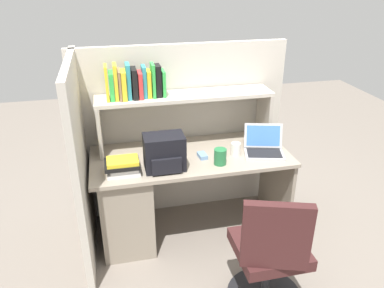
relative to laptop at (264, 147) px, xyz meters
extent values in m
plane|color=slate|center=(-0.59, 0.09, -0.78)|extent=(8.00, 8.00, 0.00)
cube|color=gray|center=(-0.59, 0.09, -0.07)|extent=(1.60, 0.70, 0.03)
cube|color=gray|center=(-1.14, 0.09, -0.43)|extent=(0.40, 0.64, 0.70)
cube|color=gray|center=(0.19, 0.09, -0.43)|extent=(0.03, 0.64, 0.70)
cube|color=#BCB5A8|center=(-0.59, 0.47, -0.01)|extent=(1.84, 0.05, 1.55)
cube|color=#BCB5A8|center=(-1.44, 0.04, -0.01)|extent=(0.05, 1.06, 1.55)
cube|color=#B3A99C|center=(-1.29, 0.29, 0.16)|extent=(0.03, 0.28, 0.42)
cube|color=#B3A99C|center=(0.11, 0.29, 0.16)|extent=(0.03, 0.28, 0.42)
cube|color=beige|center=(-0.59, 0.29, 0.38)|extent=(1.44, 0.28, 0.03)
cube|color=yellow|center=(-1.20, 0.29, 0.53)|extent=(0.02, 0.15, 0.27)
cube|color=green|center=(-1.17, 0.30, 0.51)|extent=(0.03, 0.16, 0.21)
cube|color=yellow|center=(-1.13, 0.29, 0.54)|extent=(0.03, 0.14, 0.27)
cube|color=olive|center=(-1.10, 0.29, 0.51)|extent=(0.02, 0.18, 0.23)
cube|color=yellow|center=(-1.07, 0.28, 0.51)|extent=(0.04, 0.16, 0.22)
cube|color=teal|center=(-1.04, 0.29, 0.53)|extent=(0.03, 0.15, 0.27)
cube|color=black|center=(-0.99, 0.29, 0.52)|extent=(0.04, 0.17, 0.23)
cube|color=red|center=(-0.95, 0.29, 0.50)|extent=(0.03, 0.15, 0.20)
cube|color=teal|center=(-0.91, 0.30, 0.52)|extent=(0.03, 0.13, 0.24)
cube|color=yellow|center=(-0.88, 0.30, 0.50)|extent=(0.03, 0.13, 0.21)
cube|color=green|center=(-0.85, 0.29, 0.53)|extent=(0.02, 0.15, 0.26)
cube|color=black|center=(-0.81, 0.30, 0.52)|extent=(0.04, 0.13, 0.25)
cube|color=green|center=(-0.77, 0.30, 0.50)|extent=(0.02, 0.15, 0.20)
cube|color=#B7BABF|center=(-0.01, -0.04, -0.04)|extent=(0.36, 0.29, 0.02)
cube|color=black|center=(-0.01, -0.05, -0.03)|extent=(0.31, 0.24, 0.00)
cube|color=#B7BABF|center=(0.02, 0.07, 0.07)|extent=(0.32, 0.16, 0.19)
cube|color=#3F72CC|center=(0.02, 0.07, 0.07)|extent=(0.28, 0.13, 0.16)
cube|color=black|center=(-0.83, -0.08, 0.08)|extent=(0.30, 0.20, 0.27)
cube|color=black|center=(-0.83, -0.19, 0.02)|extent=(0.22, 0.04, 0.12)
cube|color=#7299C6|center=(-0.51, 0.03, -0.03)|extent=(0.07, 0.11, 0.03)
cylinder|color=white|center=(-0.24, 0.01, 0.00)|extent=(0.08, 0.08, 0.10)
cylinder|color=#26723F|center=(-0.40, -0.11, 0.01)|extent=(0.10, 0.10, 0.13)
cube|color=white|center=(-1.14, -0.10, -0.03)|extent=(0.24, 0.15, 0.03)
cube|color=white|center=(-1.13, -0.10, 0.00)|extent=(0.20, 0.15, 0.03)
cube|color=black|center=(-1.15, -0.09, 0.03)|extent=(0.25, 0.20, 0.03)
cube|color=yellow|center=(-1.14, -0.10, 0.06)|extent=(0.23, 0.16, 0.03)
cylinder|color=#262628|center=(-0.26, -0.80, -0.54)|extent=(0.05, 0.05, 0.41)
cube|color=#3F1E1E|center=(-0.26, -0.80, -0.33)|extent=(0.44, 0.44, 0.08)
cube|color=#3F1E1E|center=(-0.33, -0.99, -0.07)|extent=(0.40, 0.18, 0.44)
camera|label=1|loc=(-1.19, -2.59, 1.35)|focal=35.56mm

